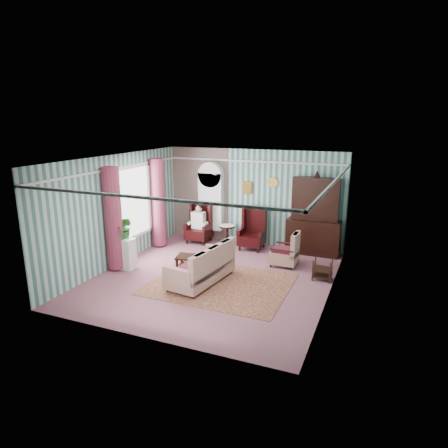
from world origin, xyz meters
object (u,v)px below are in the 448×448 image
at_px(sofa, 201,264).
at_px(floral_armchair, 285,246).
at_px(plant_stand, 124,254).
at_px(coffee_table, 193,263).
at_px(wingback_left, 199,223).
at_px(dresser_hutch, 314,214).
at_px(wingback_right, 252,229).
at_px(seated_woman, 199,224).
at_px(round_side_table, 227,235).
at_px(bookcase, 211,206).
at_px(nest_table, 322,269).

bearing_deg(sofa, floral_armchair, -32.23).
relative_size(plant_stand, coffee_table, 0.95).
distance_m(wingback_left, floral_armchair, 3.13).
xyz_separation_m(dresser_hutch, wingback_right, (-1.75, -0.27, -0.55)).
relative_size(wingback_left, seated_woman, 1.06).
xyz_separation_m(wingback_left, round_side_table, (0.90, 0.15, -0.33)).
bearing_deg(bookcase, sofa, -69.86).
height_order(round_side_table, sofa, sofa).
height_order(dresser_hutch, sofa, dresser_hutch).
bearing_deg(round_side_table, sofa, -79.94).
xyz_separation_m(dresser_hutch, round_side_table, (-2.60, -0.12, -0.88)).
distance_m(nest_table, plant_stand, 5.02).
bearing_deg(plant_stand, seated_woman, 73.78).
relative_size(dresser_hutch, coffee_table, 2.79).
bearing_deg(sofa, plant_stand, 95.74).
distance_m(wingback_left, sofa, 3.16).
xyz_separation_m(bookcase, plant_stand, (-1.05, -3.14, -0.72)).
distance_m(seated_woman, floral_armchair, 3.13).
distance_m(wingback_left, round_side_table, 0.97).
relative_size(wingback_right, floral_armchair, 1.17).
height_order(bookcase, seated_woman, bookcase).
bearing_deg(sofa, wingback_left, 34.33).
bearing_deg(floral_armchair, sofa, 140.42).
bearing_deg(round_side_table, bookcase, 159.73).
distance_m(round_side_table, sofa, 3.02).
xyz_separation_m(dresser_hutch, coffee_table, (-2.59, -2.47, -0.99)).
height_order(wingback_right, plant_stand, wingback_right).
bearing_deg(wingback_right, seated_woman, 180.00).
xyz_separation_m(plant_stand, floral_armchair, (3.78, 1.80, 0.13)).
xyz_separation_m(dresser_hutch, nest_table, (0.57, -1.82, -0.91)).
bearing_deg(seated_woman, wingback_left, 0.00).
xyz_separation_m(seated_woman, coffee_table, (0.91, -2.20, -0.40)).
bearing_deg(wingback_right, plant_stand, -132.84).
bearing_deg(dresser_hutch, coffee_table, -136.40).
relative_size(nest_table, plant_stand, 0.68).
height_order(dresser_hutch, coffee_table, dresser_hutch).
distance_m(wingback_right, nest_table, 2.81).
distance_m(bookcase, sofa, 3.48).
xyz_separation_m(wingback_right, sofa, (-0.32, -2.82, -0.16)).
xyz_separation_m(round_side_table, floral_armchair, (2.08, -1.10, 0.23)).
bearing_deg(dresser_hutch, bookcase, 177.89).
xyz_separation_m(seated_woman, floral_armchair, (2.98, -0.95, -0.06)).
bearing_deg(wingback_left, round_side_table, 9.46).
height_order(wingback_right, sofa, wingback_right).
height_order(bookcase, dresser_hutch, dresser_hutch).
bearing_deg(wingback_left, plant_stand, -106.22).
bearing_deg(coffee_table, wingback_right, 69.08).
bearing_deg(plant_stand, nest_table, 13.84).
relative_size(dresser_hutch, wingback_right, 1.89).
distance_m(nest_table, coffee_table, 3.23).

